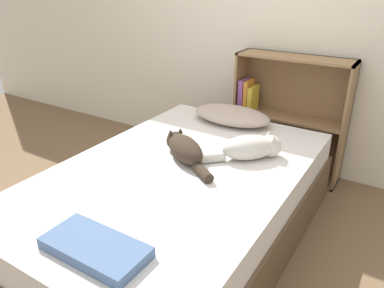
% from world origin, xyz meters
% --- Properties ---
extents(ground_plane, '(8.00, 8.00, 0.00)m').
position_xyz_m(ground_plane, '(0.00, 0.00, 0.00)').
color(ground_plane, brown).
extents(wall_back, '(8.00, 0.06, 2.50)m').
position_xyz_m(wall_back, '(0.00, 1.43, 1.25)').
color(wall_back, silver).
rests_on(wall_back, ground_plane).
extents(bed, '(1.34, 2.08, 0.53)m').
position_xyz_m(bed, '(0.00, 0.00, 0.26)').
color(bed, brown).
rests_on(bed, ground_plane).
extents(pillow, '(0.61, 0.34, 0.12)m').
position_xyz_m(pillow, '(-0.07, 0.84, 0.59)').
color(pillow, '#B29E8E').
rests_on(pillow, bed).
extents(cat_light, '(0.42, 0.42, 0.16)m').
position_xyz_m(cat_light, '(0.31, 0.36, 0.60)').
color(cat_light, beige).
rests_on(cat_light, bed).
extents(cat_dark, '(0.48, 0.37, 0.15)m').
position_xyz_m(cat_dark, '(-0.04, 0.13, 0.60)').
color(cat_dark, '#33281E').
rests_on(cat_dark, bed).
extents(bookshelf, '(0.90, 0.26, 1.00)m').
position_xyz_m(bookshelf, '(0.21, 1.31, 0.51)').
color(bookshelf, '#8E6B47').
rests_on(bookshelf, ground_plane).
extents(blanket_fold, '(0.45, 0.22, 0.05)m').
position_xyz_m(blanket_fold, '(0.12, -0.78, 0.55)').
color(blanket_fold, '#4C668E').
rests_on(blanket_fold, bed).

